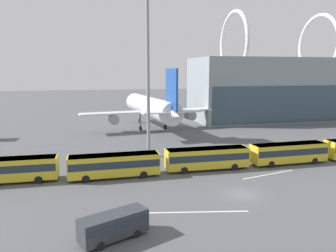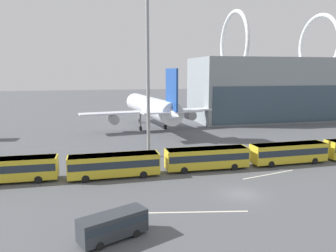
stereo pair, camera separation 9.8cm
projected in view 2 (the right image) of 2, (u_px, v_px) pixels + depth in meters
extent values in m
plane|color=#515459|center=(241.00, 194.00, 38.31)|extent=(440.00, 440.00, 0.00)
torus|color=white|center=(234.00, 44.00, 91.58)|extent=(1.10, 18.38, 18.38)
torus|color=white|center=(318.00, 45.00, 97.53)|extent=(1.10, 18.38, 18.38)
cylinder|color=silver|center=(151.00, 107.00, 80.85)|extent=(8.86, 30.68, 4.89)
sphere|color=silver|center=(135.00, 102.00, 94.84)|extent=(4.80, 4.80, 4.80)
cone|color=silver|center=(173.00, 115.00, 66.86)|extent=(5.49, 7.21, 4.65)
cube|color=silver|center=(153.00, 111.00, 79.29)|extent=(35.03, 8.19, 0.35)
cylinder|color=gray|center=(113.00, 119.00, 76.15)|extent=(2.74, 3.98, 2.27)
cylinder|color=gray|center=(190.00, 115.00, 82.89)|extent=(2.74, 3.98, 2.27)
cube|color=#1E4799|center=(172.00, 90.00, 66.70)|extent=(1.19, 6.01, 8.59)
cube|color=silver|center=(172.00, 112.00, 67.46)|extent=(13.04, 4.85, 0.28)
cylinder|color=gray|center=(140.00, 113.00, 90.68)|extent=(0.36, 0.36, 4.39)
cylinder|color=black|center=(140.00, 121.00, 91.05)|extent=(0.59, 1.15, 1.10)
cylinder|color=gray|center=(140.00, 119.00, 78.49)|extent=(0.36, 0.36, 4.39)
cylinder|color=black|center=(141.00, 128.00, 78.86)|extent=(0.59, 1.15, 1.10)
cylinder|color=gray|center=(165.00, 118.00, 80.69)|extent=(0.36, 0.36, 4.39)
cylinder|color=black|center=(165.00, 127.00, 81.06)|extent=(0.59, 1.15, 1.10)
cylinder|color=silver|center=(289.00, 99.00, 110.40)|extent=(22.31, 30.84, 4.51)
sphere|color=silver|center=(245.00, 96.00, 121.99)|extent=(4.42, 4.42, 4.42)
cube|color=silver|center=(295.00, 102.00, 109.11)|extent=(33.21, 23.59, 0.35)
cylinder|color=gray|center=(280.00, 109.00, 101.98)|extent=(4.14, 4.58, 2.41)
cylinder|color=gray|center=(307.00, 104.00, 116.73)|extent=(4.14, 4.58, 2.41)
cylinder|color=gray|center=(258.00, 104.00, 118.57)|extent=(0.36, 0.36, 3.82)
cylinder|color=black|center=(258.00, 109.00, 118.89)|extent=(0.98, 1.17, 1.10)
cylinder|color=gray|center=(291.00, 107.00, 107.30)|extent=(0.36, 0.36, 3.82)
cylinder|color=black|center=(290.00, 113.00, 107.62)|extent=(0.98, 1.17, 1.10)
cylinder|color=gray|center=(298.00, 106.00, 111.45)|extent=(0.36, 0.36, 3.82)
cylinder|color=black|center=(298.00, 111.00, 111.77)|extent=(0.98, 1.17, 1.10)
cube|color=gold|center=(8.00, 169.00, 42.14)|extent=(12.20, 2.91, 2.80)
cube|color=#232D38|center=(8.00, 167.00, 42.09)|extent=(11.95, 2.94, 0.98)
cube|color=silver|center=(8.00, 159.00, 41.92)|extent=(11.83, 2.82, 0.12)
cylinder|color=black|center=(42.00, 174.00, 44.40)|extent=(1.00, 0.31, 1.00)
cylinder|color=black|center=(38.00, 180.00, 41.90)|extent=(1.00, 0.31, 1.00)
cube|color=gold|center=(114.00, 165.00, 44.11)|extent=(12.20, 2.94, 2.80)
cube|color=#232D38|center=(114.00, 163.00, 44.06)|extent=(11.96, 2.97, 0.98)
cube|color=silver|center=(114.00, 155.00, 43.89)|extent=(11.84, 2.85, 0.12)
cylinder|color=black|center=(140.00, 169.00, 46.44)|extent=(1.00, 0.31, 1.00)
cylinder|color=black|center=(143.00, 175.00, 43.95)|extent=(1.00, 0.31, 1.00)
cylinder|color=black|center=(86.00, 173.00, 44.69)|extent=(1.00, 0.31, 1.00)
cylinder|color=black|center=(86.00, 179.00, 42.21)|extent=(1.00, 0.31, 1.00)
cube|color=gold|center=(207.00, 158.00, 47.67)|extent=(12.19, 2.88, 2.80)
cube|color=#232D38|center=(207.00, 156.00, 47.62)|extent=(11.95, 2.91, 0.98)
cube|color=silver|center=(207.00, 149.00, 47.45)|extent=(11.82, 2.79, 0.12)
cylinder|color=black|center=(227.00, 162.00, 49.94)|extent=(1.00, 0.31, 1.00)
cylinder|color=black|center=(234.00, 167.00, 47.44)|extent=(1.00, 0.31, 1.00)
cylinder|color=black|center=(180.00, 165.00, 48.33)|extent=(1.00, 0.31, 1.00)
cylinder|color=black|center=(184.00, 170.00, 45.83)|extent=(1.00, 0.31, 1.00)
cube|color=gold|center=(289.00, 152.00, 50.72)|extent=(12.23, 3.08, 2.80)
cube|color=#232D38|center=(289.00, 151.00, 50.68)|extent=(11.99, 3.11, 0.98)
cube|color=silver|center=(289.00, 144.00, 50.50)|extent=(11.87, 2.99, 0.12)
cylinder|color=black|center=(304.00, 157.00, 53.09)|extent=(1.01, 0.32, 1.00)
cylinder|color=black|center=(315.00, 161.00, 50.61)|extent=(1.01, 0.32, 1.00)
cylinder|color=black|center=(262.00, 160.00, 51.26)|extent=(1.01, 0.32, 1.00)
cylinder|color=black|center=(271.00, 164.00, 48.78)|extent=(1.01, 0.32, 1.00)
cylinder|color=black|center=(335.00, 155.00, 54.47)|extent=(1.01, 0.32, 1.00)
cube|color=#2D3338|center=(113.00, 225.00, 27.91)|extent=(6.23, 4.26, 1.99)
cube|color=#232D38|center=(113.00, 221.00, 27.85)|extent=(6.07, 4.20, 0.60)
cylinder|color=black|center=(100.00, 246.00, 26.30)|extent=(0.73, 0.49, 0.70)
cylinder|color=black|center=(90.00, 237.00, 27.78)|extent=(0.73, 0.49, 0.70)
cylinder|color=black|center=(136.00, 233.00, 28.35)|extent=(0.73, 0.49, 0.70)
cylinder|color=black|center=(125.00, 225.00, 29.83)|extent=(0.73, 0.49, 0.70)
cylinder|color=gray|center=(148.00, 66.00, 52.74)|extent=(0.55, 0.55, 30.20)
cube|color=silver|center=(193.00, 212.00, 33.46)|extent=(11.21, 2.32, 0.01)
cube|color=silver|center=(269.00, 174.00, 45.60)|extent=(8.92, 2.39, 0.01)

